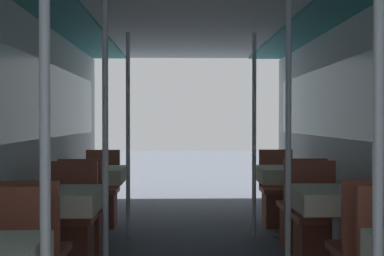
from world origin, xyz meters
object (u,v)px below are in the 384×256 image
at_px(support_pole_left_1, 105,142).
at_px(chair_left_far_1, 71,235).
at_px(support_pole_right_1, 288,142).
at_px(support_pole_left_2, 128,135).
at_px(chair_right_far_1, 317,233).
at_px(dining_table_right_2, 289,177).
at_px(chair_left_far_2, 101,202).
at_px(support_pole_right_0, 378,160).
at_px(chair_right_near_2, 301,221).
at_px(dining_table_left_1, 54,204).
at_px(support_pole_right_2, 254,135).
at_px(chair_left_near_2, 83,222).
at_px(support_pole_left_0, 45,161).
at_px(dining_table_right_1, 338,202).
at_px(chair_right_far_2, 278,202).
at_px(dining_table_left_2, 93,177).

bearing_deg(support_pole_left_1, chair_left_far_1, 121.96).
bearing_deg(support_pole_right_1, support_pole_left_2, 127.26).
relative_size(chair_right_far_1, dining_table_right_2, 1.20).
distance_m(chair_left_far_2, chair_right_far_1, 2.72).
relative_size(chair_left_far_2, dining_table_right_2, 1.20).
bearing_deg(support_pole_right_1, chair_left_far_2, 125.99).
xyz_separation_m(support_pole_right_0, dining_table_right_2, (0.37, 3.51, -0.45)).
distance_m(support_pole_left_2, chair_right_near_2, 1.97).
height_order(dining_table_left_1, support_pole_right_0, support_pole_right_0).
xyz_separation_m(support_pole_right_0, support_pole_right_2, (0.00, 3.51, 0.00)).
height_order(dining_table_left_1, chair_right_near_2, chair_right_near_2).
bearing_deg(support_pole_right_1, dining_table_right_2, 78.15).
relative_size(chair_left_near_2, support_pole_right_0, 0.41).
relative_size(dining_table_left_1, chair_right_far_1, 0.83).
height_order(support_pole_left_2, dining_table_right_2, support_pole_left_2).
xyz_separation_m(support_pole_left_2, support_pole_right_1, (1.34, -1.76, 0.00)).
distance_m(support_pole_left_0, dining_table_right_1, 2.49).
distance_m(chair_left_near_2, support_pole_right_2, 1.97).
relative_size(chair_left_near_2, support_pole_left_2, 0.41).
distance_m(dining_table_right_1, dining_table_right_2, 1.76).
height_order(dining_table_left_1, dining_table_right_2, same).
xyz_separation_m(dining_table_left_1, dining_table_right_2, (2.07, 1.76, 0.00)).
relative_size(support_pole_left_0, dining_table_left_1, 2.93).
xyz_separation_m(chair_left_far_2, support_pole_right_2, (1.71, -0.59, 0.80)).
relative_size(chair_left_far_1, chair_right_far_1, 1.00).
relative_size(chair_right_far_1, chair_right_far_2, 1.00).
distance_m(dining_table_left_2, support_pole_right_0, 3.93).
height_order(support_pole_right_0, chair_right_far_2, support_pole_right_0).
bearing_deg(chair_right_near_2, support_pole_right_2, 121.96).
relative_size(support_pole_left_1, support_pole_left_2, 1.00).
bearing_deg(dining_table_left_1, chair_right_far_2, 48.54).
xyz_separation_m(dining_table_left_2, support_pole_right_0, (1.71, -3.51, 0.45)).
relative_size(chair_left_near_2, dining_table_right_2, 1.20).
xyz_separation_m(support_pole_right_1, support_pole_right_2, (0.00, 1.76, 0.00)).
distance_m(support_pole_right_0, dining_table_right_2, 3.56).
xyz_separation_m(support_pole_right_1, chair_right_far_2, (0.37, 2.35, -0.80)).
bearing_deg(support_pole_left_0, support_pole_right_2, 69.17).
distance_m(support_pole_left_0, chair_right_far_2, 4.52).
xyz_separation_m(chair_right_far_1, chair_right_far_2, (0.00, 1.76, 0.00)).
bearing_deg(chair_left_far_1, chair_left_near_2, -90.00).
height_order(dining_table_left_2, chair_right_near_2, chair_right_near_2).
xyz_separation_m(support_pole_left_2, dining_table_right_2, (1.71, 0.00, -0.45)).
distance_m(chair_left_far_2, dining_table_right_2, 2.19).
xyz_separation_m(dining_table_left_2, dining_table_right_2, (2.07, 0.00, 0.00)).
bearing_deg(dining_table_right_1, dining_table_right_2, 90.00).
xyz_separation_m(support_pole_left_2, chair_right_near_2, (1.71, -0.59, -0.80)).
bearing_deg(dining_table_left_2, support_pole_left_2, 0.00).
xyz_separation_m(support_pole_left_0, dining_table_right_1, (1.71, 1.76, -0.45)).
distance_m(support_pole_left_0, support_pole_left_2, 3.51).
bearing_deg(support_pole_right_2, support_pole_left_0, -110.83).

